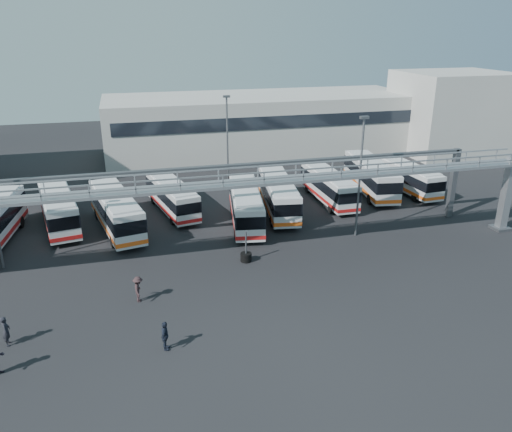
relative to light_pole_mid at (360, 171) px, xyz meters
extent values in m
plane|color=black|center=(-12.00, -7.00, -5.73)|extent=(140.00, 140.00, 0.00)
cube|color=#95979D|center=(13.00, -2.00, -2.43)|extent=(0.70, 0.70, 6.60)
cube|color=#4C4F54|center=(13.00, -2.00, -5.60)|extent=(1.40, 1.40, 0.25)
cube|color=#95979D|center=(-12.00, -2.00, 0.37)|extent=(50.00, 1.80, 0.22)
cube|color=#95979D|center=(-12.00, -2.85, 1.32)|extent=(50.00, 0.10, 0.10)
cube|color=#95979D|center=(-12.00, -1.15, 1.32)|extent=(50.00, 0.10, 0.10)
cube|color=#4C4F54|center=(-12.00, 2.00, 0.57)|extent=(45.00, 0.50, 0.35)
cube|color=#9E9E99|center=(0.00, 31.00, -1.73)|extent=(42.00, 14.00, 8.00)
cube|color=#B2B2AD|center=(26.00, 25.00, -0.23)|extent=(14.00, 12.00, 11.00)
cylinder|color=#4C4F54|center=(0.00, 0.00, -0.73)|extent=(0.18, 0.18, 10.00)
cube|color=#4C4F54|center=(0.00, 0.00, 4.37)|extent=(0.70, 0.35, 0.22)
cylinder|color=#4C4F54|center=(-8.00, 15.00, -0.73)|extent=(0.18, 0.18, 10.00)
cube|color=#4C4F54|center=(-8.00, 15.00, 4.37)|extent=(0.70, 0.35, 0.22)
cylinder|color=black|center=(-28.06, 9.24, -5.20)|extent=(0.42, 1.07, 1.05)
cube|color=silver|center=(-24.74, 8.84, -3.93)|extent=(4.49, 11.09, 2.71)
cube|color=black|center=(-24.74, 8.84, -3.61)|extent=(4.56, 11.16, 1.08)
cube|color=#B01615|center=(-24.74, 8.84, -4.89)|extent=(4.55, 11.15, 0.34)
cube|color=silver|center=(-24.74, 8.84, -2.50)|extent=(4.04, 9.98, 0.16)
cylinder|color=black|center=(-25.17, 5.23, -5.24)|extent=(0.48, 1.02, 0.98)
cylinder|color=black|center=(-22.99, 5.65, -5.24)|extent=(0.48, 1.02, 0.98)
cylinder|color=black|center=(-26.50, 12.03, -5.24)|extent=(0.48, 1.02, 0.98)
cylinder|color=black|center=(-24.32, 12.45, -5.24)|extent=(0.48, 1.02, 0.98)
cube|color=silver|center=(-19.74, 6.47, -3.89)|extent=(4.73, 11.33, 2.76)
cube|color=black|center=(-19.74, 6.47, -3.57)|extent=(4.80, 11.40, 1.11)
cube|color=#F25B16|center=(-19.74, 6.47, -4.87)|extent=(4.79, 11.39, 0.35)
cube|color=silver|center=(-19.74, 6.47, -2.43)|extent=(4.26, 10.20, 0.16)
cylinder|color=black|center=(-20.12, 2.77, -5.23)|extent=(0.50, 1.05, 1.00)
cylinder|color=black|center=(-17.90, 3.24, -5.23)|extent=(0.50, 1.05, 1.00)
cylinder|color=black|center=(-21.58, 9.70, -5.23)|extent=(0.50, 1.05, 1.00)
cylinder|color=black|center=(-19.35, 10.16, -5.23)|extent=(0.50, 1.05, 1.00)
cube|color=silver|center=(-14.59, 9.79, -4.08)|extent=(4.24, 10.19, 2.49)
cube|color=black|center=(-14.59, 9.79, -3.78)|extent=(4.31, 10.26, 0.99)
cube|color=#B01615|center=(-14.59, 9.79, -4.96)|extent=(4.30, 10.25, 0.32)
cube|color=silver|center=(-14.59, 9.79, -2.76)|extent=(3.81, 9.17, 0.14)
cylinder|color=black|center=(-14.92, 6.47, -5.28)|extent=(0.45, 0.94, 0.90)
cylinder|color=black|center=(-12.95, 6.88, -5.28)|extent=(0.45, 0.94, 0.90)
cylinder|color=black|center=(-16.22, 12.70, -5.28)|extent=(0.45, 0.94, 0.90)
cylinder|color=black|center=(-14.25, 13.11, -5.28)|extent=(0.45, 0.94, 0.90)
cube|color=silver|center=(-8.44, 5.14, -3.96)|extent=(4.13, 10.94, 2.67)
cube|color=black|center=(-8.44, 5.14, -3.64)|extent=(4.20, 11.00, 1.07)
cube|color=#B01615|center=(-8.44, 5.14, -4.90)|extent=(4.19, 10.99, 0.34)
cube|color=silver|center=(-8.44, 5.14, -2.54)|extent=(3.72, 9.84, 0.16)
cylinder|color=black|center=(-10.08, 1.94, -5.24)|extent=(0.45, 1.01, 0.97)
cylinder|color=black|center=(-7.92, 1.59, -5.24)|extent=(0.45, 1.01, 0.97)
cylinder|color=black|center=(-8.97, 8.69, -5.24)|extent=(0.45, 1.01, 0.97)
cylinder|color=black|center=(-6.81, 8.33, -5.24)|extent=(0.45, 1.01, 0.97)
cube|color=silver|center=(-4.73, 7.23, -3.93)|extent=(3.97, 11.06, 2.71)
cube|color=black|center=(-4.73, 7.23, -3.61)|extent=(4.03, 11.13, 1.08)
cube|color=#F25B16|center=(-4.73, 7.23, -4.89)|extent=(4.02, 11.12, 0.34)
cube|color=silver|center=(-4.73, 7.23, -2.50)|extent=(3.57, 9.96, 0.16)
cylinder|color=black|center=(-6.32, 3.96, -5.24)|extent=(0.43, 1.02, 0.98)
cylinder|color=black|center=(-4.12, 3.65, -5.24)|extent=(0.43, 1.02, 0.98)
cylinder|color=black|center=(-5.34, 10.82, -5.24)|extent=(0.43, 1.02, 0.98)
cylinder|color=black|center=(-3.14, 10.50, -5.24)|extent=(0.43, 1.02, 0.98)
cube|color=silver|center=(1.14, 8.89, -4.05)|extent=(2.32, 10.09, 2.52)
cube|color=black|center=(1.14, 8.89, -3.76)|extent=(2.38, 10.15, 1.01)
cube|color=#B01615|center=(1.14, 8.89, -4.95)|extent=(2.37, 10.14, 0.32)
cube|color=silver|center=(1.14, 8.89, -2.72)|extent=(2.09, 9.08, 0.15)
cylinder|color=black|center=(0.12, 5.66, -5.27)|extent=(0.28, 0.92, 0.92)
cylinder|color=black|center=(2.18, 5.66, -5.27)|extent=(0.28, 0.92, 0.92)
cylinder|color=black|center=(0.10, 12.11, -5.27)|extent=(0.28, 0.92, 0.92)
cylinder|color=black|center=(2.16, 12.12, -5.27)|extent=(0.28, 0.92, 0.92)
cube|color=silver|center=(6.60, 10.48, -3.84)|extent=(4.25, 11.61, 2.84)
cube|color=black|center=(6.60, 10.48, -3.51)|extent=(4.32, 11.68, 1.13)
cube|color=#F25B16|center=(6.60, 10.48, -4.85)|extent=(4.31, 11.66, 0.36)
cube|color=silver|center=(6.60, 10.48, -2.34)|extent=(3.83, 10.45, 0.17)
cylinder|color=black|center=(4.90, 7.06, -5.21)|extent=(0.46, 1.07, 1.03)
cylinder|color=black|center=(7.21, 6.71, -5.21)|extent=(0.46, 1.07, 1.03)
cylinder|color=black|center=(5.99, 14.24, -5.21)|extent=(0.46, 1.07, 1.03)
cylinder|color=black|center=(8.30, 13.89, -5.21)|extent=(0.46, 1.07, 1.03)
cube|color=silver|center=(10.53, 9.86, -4.07)|extent=(2.90, 10.11, 2.50)
cube|color=black|center=(10.53, 9.86, -3.78)|extent=(2.97, 10.18, 1.00)
cube|color=#F25B16|center=(10.53, 9.86, -4.96)|extent=(2.96, 10.16, 0.32)
cube|color=silver|center=(10.53, 9.86, -2.75)|extent=(2.61, 9.10, 0.15)
cylinder|color=black|center=(9.72, 6.61, -5.27)|extent=(0.33, 0.92, 0.91)
cylinder|color=black|center=(11.75, 6.74, -5.27)|extent=(0.33, 0.92, 0.91)
cylinder|color=black|center=(9.32, 12.98, -5.27)|extent=(0.33, 0.92, 0.91)
cylinder|color=black|center=(11.34, 13.11, -5.27)|extent=(0.33, 0.92, 0.91)
imported|color=black|center=(-25.80, -9.42, -4.83)|extent=(0.48, 0.69, 1.80)
imported|color=#2F1F22|center=(-18.44, -6.44, -4.85)|extent=(0.73, 1.17, 1.75)
imported|color=#191F2D|center=(-17.24, -12.15, -4.86)|extent=(0.69, 1.10, 1.74)
cylinder|color=black|center=(-10.29, -2.50, -5.60)|extent=(0.86, 0.86, 0.20)
cylinder|color=black|center=(-10.29, -2.50, -5.38)|extent=(0.86, 0.86, 0.20)
cylinder|color=black|center=(-10.29, -2.50, -5.16)|extent=(0.86, 0.86, 0.20)
cylinder|color=#4C4F54|center=(-10.29, -2.50, -4.50)|extent=(0.12, 0.12, 2.45)
camera|label=1|loc=(-18.33, -35.95, 11.15)|focal=35.00mm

